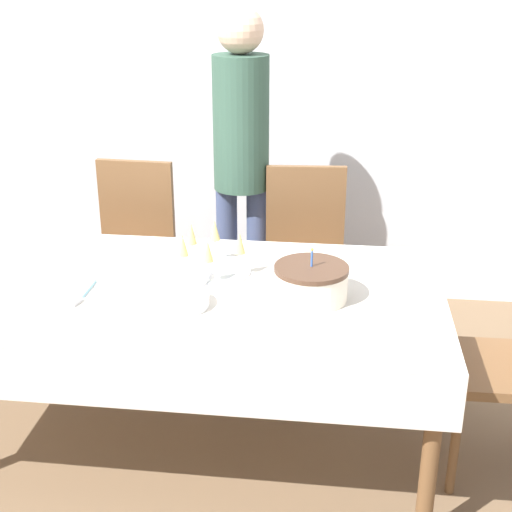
% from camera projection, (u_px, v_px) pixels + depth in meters
% --- Properties ---
extents(ground_plane, '(12.00, 12.00, 0.00)m').
position_uv_depth(ground_plane, '(186.00, 441.00, 3.06)').
color(ground_plane, brown).
extents(wall_back, '(8.00, 0.05, 2.70)m').
position_uv_depth(wall_back, '(237.00, 69.00, 4.02)').
color(wall_back, silver).
rests_on(wall_back, ground_plane).
extents(dining_table, '(2.05, 1.06, 0.73)m').
position_uv_depth(dining_table, '(180.00, 310.00, 2.82)').
color(dining_table, silver).
rests_on(dining_table, ground_plane).
extents(dining_chair_far_left, '(0.44, 0.44, 0.97)m').
position_uv_depth(dining_chair_far_left, '(132.00, 248.00, 3.68)').
color(dining_chair_far_left, brown).
rests_on(dining_chair_far_left, ground_plane).
extents(dining_chair_far_right, '(0.45, 0.45, 0.97)m').
position_uv_depth(dining_chair_far_right, '(305.00, 256.00, 3.58)').
color(dining_chair_far_right, brown).
rests_on(dining_chair_far_right, ground_plane).
extents(birthday_cake, '(0.28, 0.28, 0.20)m').
position_uv_depth(birthday_cake, '(311.00, 282.00, 2.66)').
color(birthday_cake, silver).
rests_on(birthday_cake, dining_table).
extents(champagne_tray, '(0.37, 0.37, 0.18)m').
position_uv_depth(champagne_tray, '(207.00, 256.00, 2.89)').
color(champagne_tray, silver).
rests_on(champagne_tray, dining_table).
extents(plate_stack_main, '(0.23, 0.23, 0.04)m').
position_uv_depth(plate_stack_main, '(178.00, 300.00, 2.62)').
color(plate_stack_main, white).
rests_on(plate_stack_main, dining_table).
extents(plate_stack_dessert, '(0.19, 0.19, 0.03)m').
position_uv_depth(plate_stack_dessert, '(186.00, 277.00, 2.82)').
color(plate_stack_dessert, white).
rests_on(plate_stack_dessert, dining_table).
extents(cake_knife, '(0.28, 0.14, 0.00)m').
position_uv_depth(cake_knife, '(307.00, 323.00, 2.49)').
color(cake_knife, silver).
rests_on(cake_knife, dining_table).
extents(fork_pile, '(0.18, 0.09, 0.02)m').
position_uv_depth(fork_pile, '(58.00, 299.00, 2.66)').
color(fork_pile, silver).
rests_on(fork_pile, dining_table).
extents(napkin_pile, '(0.15, 0.15, 0.01)m').
position_uv_depth(napkin_pile, '(71.00, 288.00, 2.76)').
color(napkin_pile, '#8CC6E0').
rests_on(napkin_pile, dining_table).
extents(person_standing, '(0.28, 0.28, 1.73)m').
position_uv_depth(person_standing, '(241.00, 147.00, 3.57)').
color(person_standing, '#3F4C72').
rests_on(person_standing, ground_plane).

